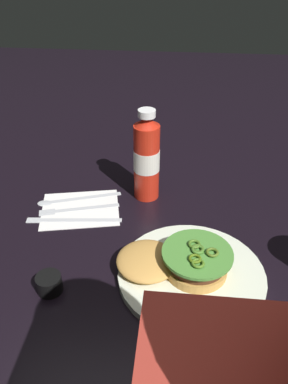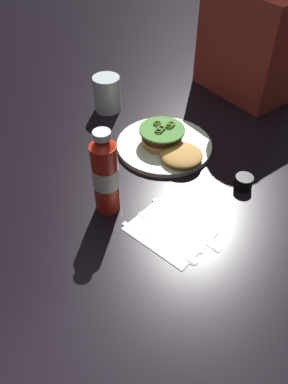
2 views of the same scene
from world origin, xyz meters
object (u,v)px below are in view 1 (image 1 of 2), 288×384
(napkin, at_px, (80,209))
(dinner_plate, at_px, (191,274))
(ketchup_bottle, at_px, (147,158))
(burger_sandwich, at_px, (178,261))
(condiment_cup, at_px, (49,284))
(butter_knife, at_px, (68,219))
(spoon_utensil, at_px, (68,199))
(fork_utensil, at_px, (72,209))

(napkin, bearing_deg, dinner_plate, 144.00)
(ketchup_bottle, bearing_deg, dinner_plate, 112.70)
(burger_sandwich, distance_m, ketchup_bottle, 0.27)
(condiment_cup, bearing_deg, butter_knife, -83.67)
(ketchup_bottle, xyz_separation_m, butter_knife, (0.16, 0.12, -0.10))
(napkin, bearing_deg, butter_knife, 68.19)
(dinner_plate, height_order, burger_sandwich, burger_sandwich)
(ketchup_bottle, bearing_deg, napkin, 26.31)
(napkin, relative_size, spoon_utensil, 0.91)
(napkin, relative_size, fork_utensil, 0.97)
(burger_sandwich, xyz_separation_m, spoon_utensil, (0.27, -0.21, -0.03))
(dinner_plate, xyz_separation_m, spoon_utensil, (0.29, -0.22, -0.00))
(spoon_utensil, bearing_deg, ketchup_bottle, -167.44)
(burger_sandwich, height_order, ketchup_bottle, ketchup_bottle)
(burger_sandwich, height_order, fork_utensil, burger_sandwich)
(butter_knife, bearing_deg, napkin, -111.81)
(condiment_cup, bearing_deg, fork_utensil, -84.62)
(napkin, bearing_deg, ketchup_bottle, -153.69)
(spoon_utensil, bearing_deg, napkin, 139.96)
(burger_sandwich, distance_m, spoon_utensil, 0.34)
(dinner_plate, bearing_deg, butter_knife, -27.39)
(burger_sandwich, relative_size, napkin, 1.21)
(dinner_plate, distance_m, butter_knife, 0.31)
(ketchup_bottle, relative_size, condiment_cup, 4.85)
(spoon_utensil, relative_size, fork_utensil, 1.06)
(condiment_cup, relative_size, napkin, 0.26)
(fork_utensil, xyz_separation_m, butter_knife, (-0.00, 0.04, 0.00))
(ketchup_bottle, height_order, fork_utensil, ketchup_bottle)
(ketchup_bottle, bearing_deg, condiment_cup, 65.64)
(ketchup_bottle, height_order, condiment_cup, ketchup_bottle)
(condiment_cup, height_order, napkin, condiment_cup)
(condiment_cup, xyz_separation_m, butter_knife, (0.02, -0.20, -0.01))
(fork_utensil, bearing_deg, butter_knife, 90.51)
(dinner_plate, bearing_deg, ketchup_bottle, -67.30)
(burger_sandwich, xyz_separation_m, napkin, (0.23, -0.18, -0.03))
(napkin, bearing_deg, spoon_utensil, -40.04)
(ketchup_bottle, relative_size, spoon_utensil, 1.14)
(napkin, distance_m, butter_knife, 0.05)
(napkin, bearing_deg, condiment_cup, 91.04)
(butter_knife, bearing_deg, burger_sandwich, 151.10)
(dinner_plate, height_order, napkin, dinner_plate)
(burger_sandwich, xyz_separation_m, ketchup_bottle, (0.08, -0.25, 0.07))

